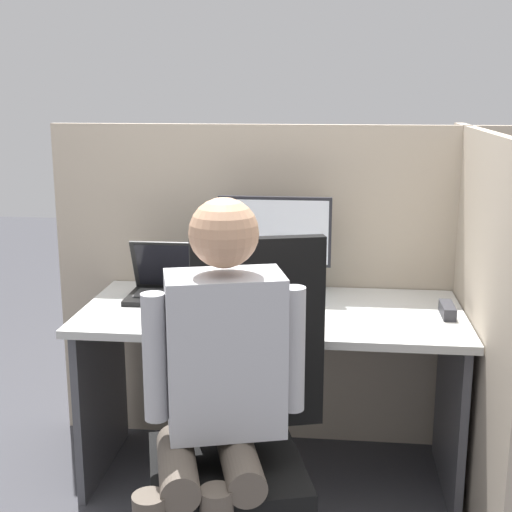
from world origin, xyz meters
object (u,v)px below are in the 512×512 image
object	(u,v)px
person	(217,382)
office_chair	(241,418)
stapler	(447,310)
monitor	(274,237)
laptop	(168,287)
paper_box	(274,286)
carrot_toy	(260,318)

from	to	relation	value
person	office_chair	bearing A→B (deg)	74.35
stapler	monitor	bearing A→B (deg)	162.98
stapler	office_chair	distance (m)	0.93
stapler	person	size ratio (longest dim) A/B	0.12
laptop	office_chair	xyz separation A→B (m)	(0.38, -0.67, -0.23)
monitor	paper_box	bearing A→B (deg)	-90.00
laptop	carrot_toy	bearing A→B (deg)	-33.75
office_chair	laptop	bearing A→B (deg)	119.82
paper_box	office_chair	size ratio (longest dim) A/B	0.26
laptop	person	xyz separation A→B (m)	(0.34, -0.83, -0.04)
paper_box	person	world-z (taller)	person
monitor	office_chair	world-z (taller)	monitor
paper_box	carrot_toy	distance (m)	0.36
laptop	office_chair	bearing A→B (deg)	-60.18
stapler	carrot_toy	xyz separation A→B (m)	(-0.69, -0.16, -0.00)
stapler	paper_box	bearing A→B (deg)	163.20
office_chair	person	xyz separation A→B (m)	(-0.05, -0.16, 0.19)
monitor	person	world-z (taller)	person
person	monitor	bearing A→B (deg)	84.75
carrot_toy	paper_box	bearing A→B (deg)	86.67
monitor	laptop	size ratio (longest dim) A/B	1.45
paper_box	monitor	bearing A→B (deg)	90.00
office_chair	monitor	bearing A→B (deg)	87.05
stapler	person	world-z (taller)	person
person	laptop	bearing A→B (deg)	112.07
paper_box	stapler	size ratio (longest dim) A/B	1.89
laptop	carrot_toy	distance (m)	0.48
laptop	office_chair	world-z (taller)	office_chair
stapler	carrot_toy	size ratio (longest dim) A/B	1.23
laptop	office_chair	size ratio (longest dim) A/B	0.29
monitor	laptop	world-z (taller)	monitor
monitor	carrot_toy	world-z (taller)	monitor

